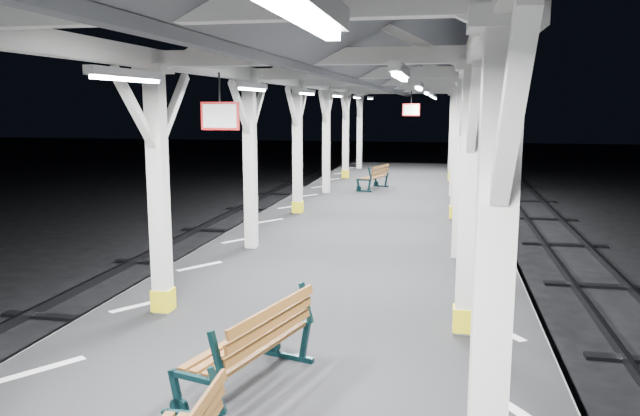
% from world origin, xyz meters
% --- Properties ---
extents(hazard_stripes_left, '(1.00, 48.00, 0.01)m').
position_xyz_m(hazard_stripes_left, '(-2.45, 0.00, 1.00)').
color(hazard_stripes_left, silver).
rests_on(hazard_stripes_left, platform).
extents(hazard_stripes_right, '(1.00, 48.00, 0.01)m').
position_xyz_m(hazard_stripes_right, '(2.45, 0.00, 1.00)').
color(hazard_stripes_right, silver).
rests_on(hazard_stripes_right, platform).
extents(canopy, '(5.40, 49.00, 4.65)m').
position_xyz_m(canopy, '(0.00, -0.02, 4.56)').
color(canopy, silver).
rests_on(canopy, platform).
extents(bench_near, '(1.04, 1.79, 0.92)m').
position_xyz_m(bench_near, '(-0.06, -0.03, 1.49)').
color(bench_near, black).
rests_on(bench_near, platform).
extents(bench_far, '(0.96, 1.61, 0.82)m').
position_xyz_m(bench_far, '(-0.53, 15.10, 1.44)').
color(bench_far, black).
rests_on(bench_far, platform).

